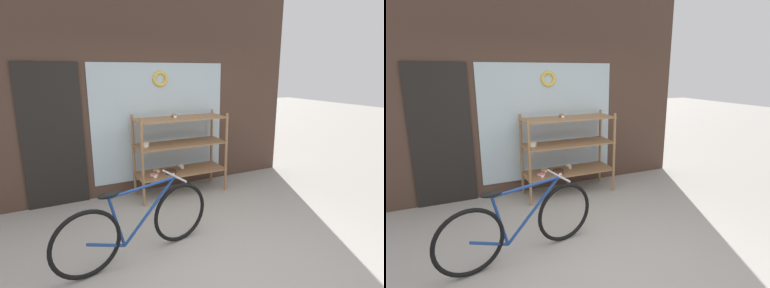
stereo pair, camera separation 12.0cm
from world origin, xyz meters
TOP-DOWN VIEW (x-y plane):
  - ground_plane at (0.00, 0.00)m, footprint 30.00×30.00m
  - storefront_facade at (-0.04, 2.30)m, footprint 5.32×0.13m
  - display_case at (0.37, 1.90)m, footprint 1.46×0.53m
  - bicycle at (-0.73, 0.46)m, footprint 1.78×0.53m

SIDE VIEW (x-z plane):
  - ground_plane at x=0.00m, z-range 0.00..0.00m
  - bicycle at x=-0.73m, z-range -0.04..0.80m
  - display_case at x=0.37m, z-range 0.11..1.43m
  - storefront_facade at x=-0.04m, z-range -0.05..3.51m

